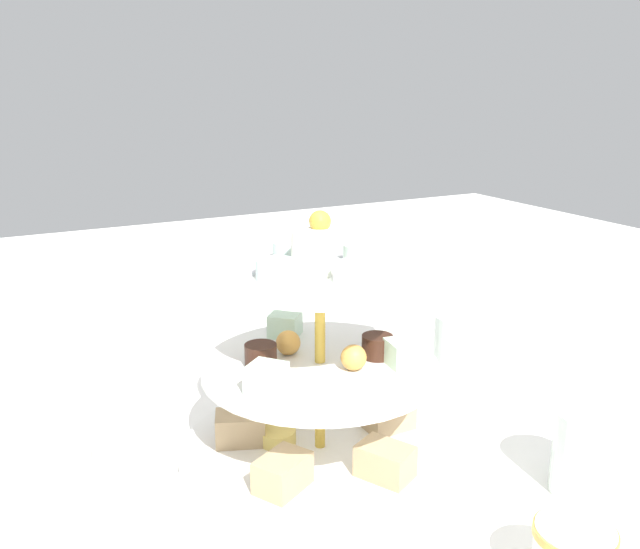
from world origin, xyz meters
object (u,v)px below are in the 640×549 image
object	(u,v)px
butter_knife_left	(191,358)
water_glass_mid_back	(458,353)
water_glass_short_left	(590,453)
water_glass_tall_right	(47,461)
tiered_serving_stand	(319,384)

from	to	relation	value
butter_knife_left	water_glass_mid_back	distance (m)	0.35
water_glass_short_left	water_glass_mid_back	world-z (taller)	water_glass_mid_back
water_glass_short_left	butter_knife_left	xyz separation A→B (m)	(0.22, -0.46, -0.04)
water_glass_short_left	butter_knife_left	world-z (taller)	water_glass_short_left
butter_knife_left	water_glass_tall_right	bearing A→B (deg)	43.47
tiered_serving_stand	water_glass_short_left	size ratio (longest dim) A/B	3.53
butter_knife_left	water_glass_mid_back	bearing A→B (deg)	126.50
water_glass_tall_right	water_glass_mid_back	xyz separation A→B (m)	(-0.46, -0.05, -0.01)
butter_knife_left	water_glass_mid_back	size ratio (longest dim) A/B	1.83
tiered_serving_stand	water_glass_mid_back	xyz separation A→B (m)	(-0.21, -0.06, -0.03)
water_glass_tall_right	water_glass_short_left	size ratio (longest dim) A/B	1.48
tiered_serving_stand	water_glass_short_left	distance (m)	0.25
tiered_serving_stand	butter_knife_left	xyz separation A→B (m)	(0.04, -0.29, -0.07)
water_glass_short_left	water_glass_mid_back	xyz separation A→B (m)	(-0.03, -0.22, 0.01)
tiered_serving_stand	water_glass_tall_right	distance (m)	0.25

